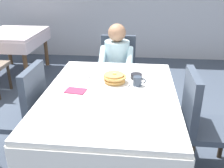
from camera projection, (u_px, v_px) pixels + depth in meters
name	position (u px, v px, depth m)	size (l,w,h in m)	color
ground_plane	(110.00, 162.00, 2.45)	(14.00, 14.00, 0.00)	#3D4756
dining_table_main	(110.00, 101.00, 2.19)	(1.12, 1.52, 0.74)	white
chair_diner	(118.00, 68.00, 3.31)	(0.44, 0.45, 0.93)	#384251
diner_person	(117.00, 61.00, 3.11)	(0.40, 0.43, 1.12)	silver
chair_right_side	(201.00, 118.00, 2.17)	(0.45, 0.44, 0.93)	#384251
chair_left_side	(25.00, 109.00, 2.31)	(0.45, 0.44, 0.93)	#384251
plate_breakfast	(114.00, 83.00, 2.30)	(0.28, 0.28, 0.02)	white
breakfast_stack	(115.00, 78.00, 2.28)	(0.20, 0.20, 0.09)	tan
cup_coffee	(138.00, 81.00, 2.25)	(0.11, 0.08, 0.08)	#333D4C
bowl_butter	(136.00, 76.00, 2.42)	(0.11, 0.11, 0.04)	black
syrup_pitcher	(87.00, 75.00, 2.41)	(0.08, 0.08, 0.07)	silver
fork_left_of_plate	(93.00, 84.00, 2.31)	(0.18, 0.01, 0.01)	silver
knife_right_of_plate	(136.00, 85.00, 2.27)	(0.20, 0.01, 0.01)	silver
spoon_near_edge	(105.00, 102.00, 1.98)	(0.15, 0.01, 0.01)	silver
napkin_folded	(76.00, 91.00, 2.16)	(0.17, 0.12, 0.01)	#8C2D4C
background_table_far	(14.00, 39.00, 4.36)	(0.92, 1.12, 0.74)	silver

